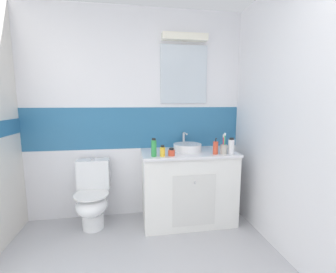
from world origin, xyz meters
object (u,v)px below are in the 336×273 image
(sink_basin, at_px, (187,147))
(soap_dispenser, at_px, (216,148))
(mouthwash_bottle, at_px, (231,146))
(lotion_bottle_short, at_px, (163,151))
(toothbrush_cup, at_px, (224,148))
(shampoo_bottle_tall, at_px, (154,148))
(hair_gel_jar, at_px, (172,152))
(toilet, at_px, (93,197))

(sink_basin, distance_m, soap_dispenser, 0.35)
(mouthwash_bottle, distance_m, lotion_bottle_short, 0.76)
(toothbrush_cup, height_order, lotion_bottle_short, toothbrush_cup)
(shampoo_bottle_tall, xyz_separation_m, hair_gel_jar, (0.19, 0.00, -0.05))
(toothbrush_cup, bearing_deg, mouthwash_bottle, -2.79)
(hair_gel_jar, relative_size, lotion_bottle_short, 0.71)
(mouthwash_bottle, relative_size, shampoo_bottle_tall, 0.92)
(mouthwash_bottle, distance_m, hair_gel_jar, 0.67)
(toothbrush_cup, bearing_deg, soap_dispenser, 175.19)
(soap_dispenser, bearing_deg, mouthwash_bottle, -3.84)
(mouthwash_bottle, bearing_deg, soap_dispenser, 176.16)
(toilet, relative_size, mouthwash_bottle, 4.33)
(toothbrush_cup, distance_m, soap_dispenser, 0.09)
(toothbrush_cup, xyz_separation_m, shampoo_bottle_tall, (-0.77, 0.01, 0.03))
(sink_basin, xyz_separation_m, shampoo_bottle_tall, (-0.42, -0.23, 0.05))
(lotion_bottle_short, bearing_deg, mouthwash_bottle, -0.04)
(toothbrush_cup, xyz_separation_m, mouthwash_bottle, (0.08, -0.00, 0.02))
(sink_basin, bearing_deg, shampoo_bottle_tall, -150.78)
(sink_basin, distance_m, shampoo_bottle_tall, 0.48)
(toilet, xyz_separation_m, hair_gel_jar, (0.86, -0.22, 0.53))
(toothbrush_cup, xyz_separation_m, lotion_bottle_short, (-0.68, -0.00, -0.01))
(toothbrush_cup, bearing_deg, shampoo_bottle_tall, 179.41)
(soap_dispenser, bearing_deg, toilet, 170.55)
(soap_dispenser, relative_size, hair_gel_jar, 2.16)
(shampoo_bottle_tall, bearing_deg, hair_gel_jar, 0.12)
(sink_basin, height_order, soap_dispenser, sink_basin)
(mouthwash_bottle, bearing_deg, toilet, 171.19)
(mouthwash_bottle, xyz_separation_m, hair_gel_jar, (-0.66, 0.01, -0.05))
(toilet, height_order, toothbrush_cup, toothbrush_cup)
(toothbrush_cup, distance_m, mouthwash_bottle, 0.09)
(sink_basin, relative_size, soap_dispenser, 2.06)
(sink_basin, xyz_separation_m, hair_gel_jar, (-0.23, -0.23, -0.01))
(toilet, xyz_separation_m, toothbrush_cup, (1.44, -0.23, 0.55))
(sink_basin, height_order, lotion_bottle_short, sink_basin)
(shampoo_bottle_tall, bearing_deg, lotion_bottle_short, -7.39)
(toothbrush_cup, bearing_deg, hair_gel_jar, 179.18)
(hair_gel_jar, bearing_deg, toilet, 165.44)
(shampoo_bottle_tall, xyz_separation_m, lotion_bottle_short, (0.09, -0.01, -0.04))
(toilet, bearing_deg, mouthwash_bottle, -8.81)
(mouthwash_bottle, relative_size, lotion_bottle_short, 1.50)
(soap_dispenser, xyz_separation_m, hair_gel_jar, (-0.49, 0.00, -0.03))
(shampoo_bottle_tall, height_order, hair_gel_jar, shampoo_bottle_tall)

